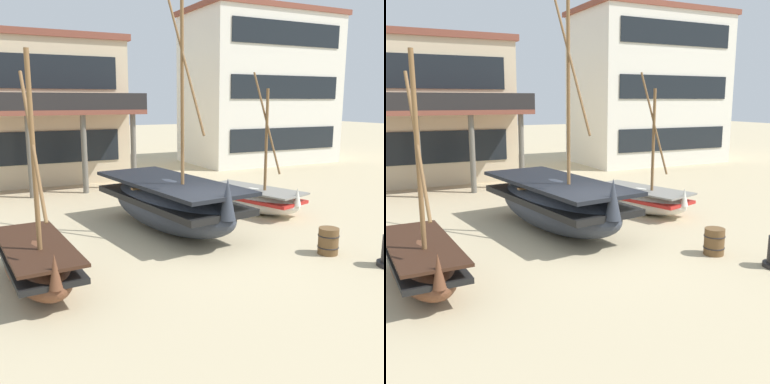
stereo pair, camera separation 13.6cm
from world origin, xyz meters
The scene contains 7 objects.
ground_plane centered at (0.00, 0.00, 0.00)m, with size 120.00×120.00×0.00m, color tan.
fishing_boat_near_left centered at (3.49, 2.96, 0.49)m, with size 2.52×3.99×4.89m.
fishing_boat_centre_large centered at (-0.13, 2.25, 0.85)m, with size 3.03×6.16×7.55m.
fishing_boat_far_right centered at (-4.47, -0.49, 0.55)m, with size 1.49×3.73×4.91m.
wooden_barrel centered at (2.61, -1.72, 0.35)m, with size 0.56×0.56×0.70m.
harbor_building_main centered at (-2.20, 14.21, 3.51)m, with size 8.04×8.87×7.00m.
harbor_building_annex centered at (11.61, 14.47, 4.71)m, with size 9.47×5.77×9.39m.
Camera 2 is at (-5.51, -10.27, 3.95)m, focal length 42.37 mm.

